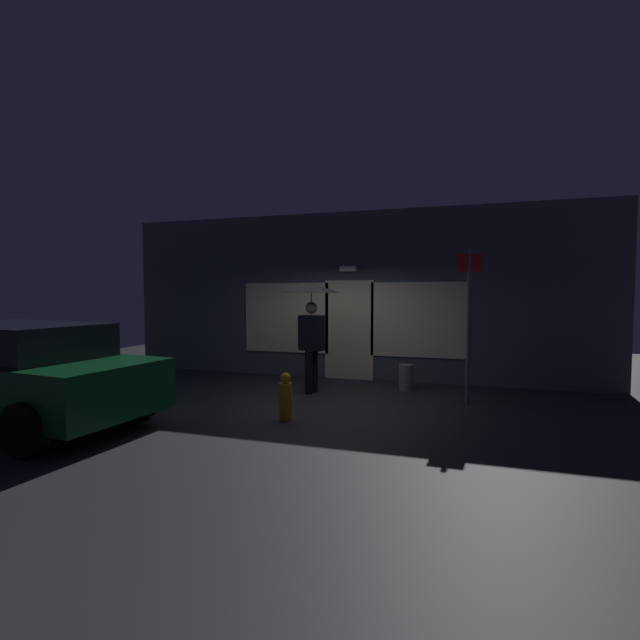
% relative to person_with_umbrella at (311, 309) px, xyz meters
% --- Properties ---
extents(ground_plane, '(18.00, 18.00, 0.00)m').
position_rel_person_with_umbrella_xyz_m(ground_plane, '(0.34, -0.57, -1.62)').
color(ground_plane, '#26262B').
extents(building_facade, '(10.90, 0.48, 3.71)m').
position_rel_person_with_umbrella_xyz_m(building_facade, '(0.34, 1.78, 0.22)').
color(building_facade, '#4C4C56').
rests_on(building_facade, ground).
extents(person_with_umbrella, '(1.09, 1.09, 2.09)m').
position_rel_person_with_umbrella_xyz_m(person_with_umbrella, '(0.00, 0.00, 0.00)').
color(person_with_umbrella, black).
rests_on(person_with_umbrella, ground).
extents(parked_car, '(4.49, 2.33, 1.46)m').
position_rel_person_with_umbrella_xyz_m(parked_car, '(-3.47, -3.21, -0.87)').
color(parked_car, '#0C3F1E').
rests_on(parked_car, ground).
extents(street_sign_post, '(0.40, 0.07, 2.68)m').
position_rel_person_with_umbrella_xyz_m(street_sign_post, '(2.84, 0.04, -0.12)').
color(street_sign_post, '#595B60').
rests_on(street_sign_post, ground).
extents(sidewalk_bollard, '(0.28, 0.28, 0.51)m').
position_rel_person_with_umbrella_xyz_m(sidewalk_bollard, '(1.71, 0.76, -1.36)').
color(sidewalk_bollard, slate).
rests_on(sidewalk_bollard, ground).
extents(fire_hydrant, '(0.20, 0.20, 0.72)m').
position_rel_person_with_umbrella_xyz_m(fire_hydrant, '(0.23, -1.90, -1.29)').
color(fire_hydrant, gold).
rests_on(fire_hydrant, ground).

